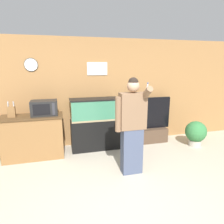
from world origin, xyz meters
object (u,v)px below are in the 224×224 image
object	(u,v)px
potted_plant	(196,133)
aquarium_on_stand	(95,124)
person_standing	(132,125)
knife_block	(11,112)
microwave	(44,108)
counter_island	(33,137)
tv_on_stand	(147,129)

from	to	relation	value
potted_plant	aquarium_on_stand	bearing A→B (deg)	169.29
person_standing	knife_block	bearing A→B (deg)	153.22
aquarium_on_stand	person_standing	xyz separation A→B (m)	(0.45, -1.26, 0.31)
microwave	knife_block	bearing A→B (deg)	-178.25
microwave	person_standing	xyz separation A→B (m)	(1.55, -1.12, -0.17)
counter_island	microwave	xyz separation A→B (m)	(0.27, 0.00, 0.62)
potted_plant	microwave	bearing A→B (deg)	174.79
counter_island	potted_plant	distance (m)	3.82
microwave	knife_block	world-z (taller)	knife_block
aquarium_on_stand	person_standing	size ratio (longest dim) A/B	0.69
counter_island	person_standing	bearing A→B (deg)	-31.64
counter_island	aquarium_on_stand	size ratio (longest dim) A/B	1.04
person_standing	potted_plant	bearing A→B (deg)	21.93
knife_block	person_standing	xyz separation A→B (m)	(2.19, -1.10, -0.13)
person_standing	potted_plant	distance (m)	2.22
microwave	person_standing	distance (m)	1.92
aquarium_on_stand	potted_plant	xyz separation A→B (m)	(2.44, -0.46, -0.27)
person_standing	microwave	bearing A→B (deg)	144.09
tv_on_stand	person_standing	xyz separation A→B (m)	(-0.92, -1.35, 0.58)
counter_island	microwave	bearing A→B (deg)	0.34
microwave	knife_block	xyz separation A→B (m)	(-0.64, -0.02, -0.04)
microwave	person_standing	size ratio (longest dim) A/B	0.30
knife_block	aquarium_on_stand	world-z (taller)	knife_block
tv_on_stand	person_standing	size ratio (longest dim) A/B	0.71
aquarium_on_stand	potted_plant	world-z (taller)	aquarium_on_stand
counter_island	person_standing	world-z (taller)	person_standing
aquarium_on_stand	tv_on_stand	distance (m)	1.40
tv_on_stand	counter_island	bearing A→B (deg)	-175.21
counter_island	knife_block	size ratio (longest dim) A/B	3.88
microwave	potted_plant	size ratio (longest dim) A/B	0.85
counter_island	tv_on_stand	distance (m)	2.75
tv_on_stand	person_standing	bearing A→B (deg)	-124.25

